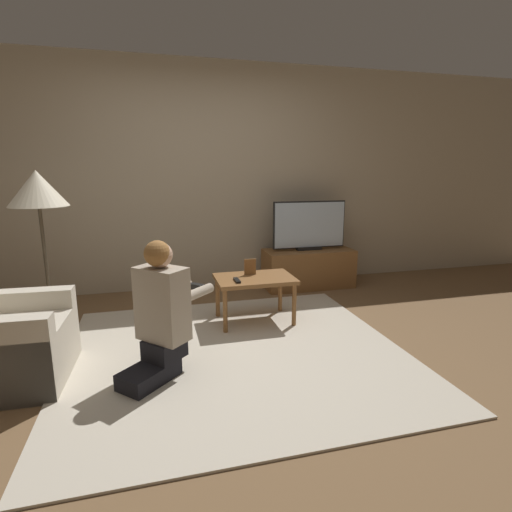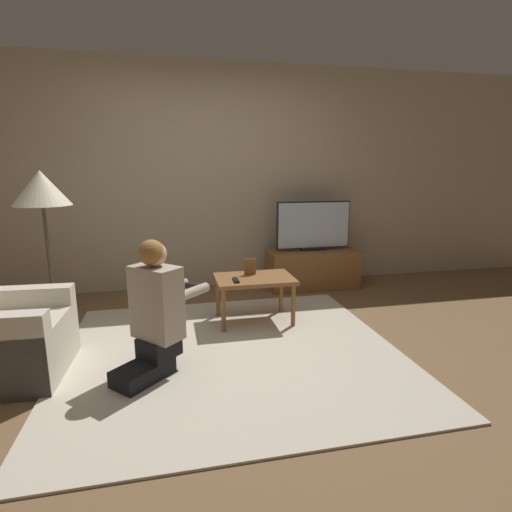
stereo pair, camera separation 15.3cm
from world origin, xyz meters
name	(u,v)px [view 1 (the left image)]	position (x,y,z in m)	size (l,w,h in m)	color
ground_plane	(237,354)	(0.00, 0.00, 0.00)	(10.00, 10.00, 0.00)	brown
wall_back	(201,178)	(0.00, 1.93, 1.30)	(10.00, 0.06, 2.60)	tan
rug	(237,353)	(0.00, 0.00, 0.01)	(2.56, 2.39, 0.02)	beige
tv_stand	(308,268)	(1.22, 1.56, 0.23)	(1.06, 0.45, 0.46)	brown
tv	(309,225)	(1.22, 1.56, 0.75)	(0.89, 0.08, 0.58)	black
coffee_table	(255,283)	(0.30, 0.60, 0.38)	(0.71, 0.48, 0.44)	brown
floor_lamp	(38,194)	(-1.49, 0.91, 1.20)	(0.48, 0.48, 1.40)	#4C4233
person_kneeling	(161,311)	(-0.55, -0.19, 0.47)	(0.71, 0.71, 0.94)	black
picture_frame	(250,267)	(0.28, 0.70, 0.51)	(0.11, 0.01, 0.15)	brown
remote	(237,280)	(0.12, 0.51, 0.45)	(0.04, 0.15, 0.02)	black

